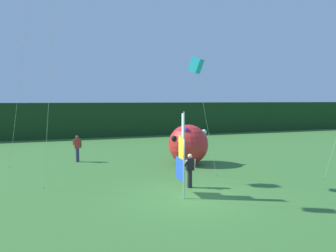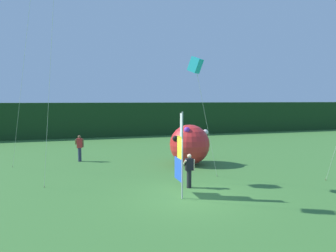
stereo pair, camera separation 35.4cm
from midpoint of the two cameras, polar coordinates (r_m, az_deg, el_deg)
ground_plane at (r=13.33m, az=3.49°, el=-12.96°), size 120.00×120.00×0.00m
distant_treeline at (r=35.04m, az=-10.23°, el=1.25°), size 80.00×2.40×3.80m
banner_flag at (r=12.79m, az=1.75°, el=-5.70°), size 0.06×1.03×3.62m
person_near_banner at (r=20.97m, az=-17.18°, el=-3.94°), size 0.55×0.48×1.76m
person_mid_field at (r=14.27m, az=3.41°, el=-8.22°), size 0.55×0.48×1.60m
inflatable_balloon at (r=19.29m, az=3.31°, el=-3.48°), size 2.55×2.54×2.54m
kite_cyan_box_1 at (r=14.08m, az=4.59°, el=11.28°), size 2.31×1.97×6.07m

